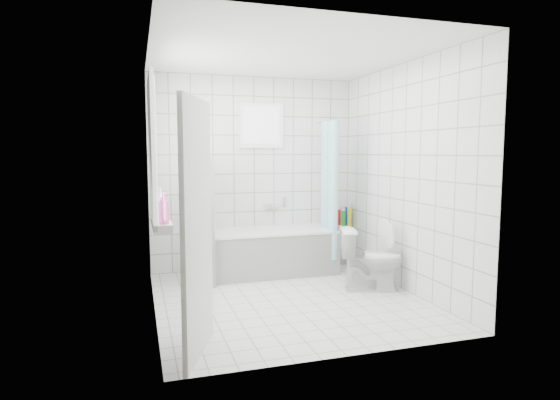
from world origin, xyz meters
name	(u,v)px	position (x,y,z in m)	size (l,w,h in m)	color
ground	(288,299)	(0.00, 0.00, 0.00)	(3.00, 3.00, 0.00)	white
ceiling	(289,54)	(0.00, 0.00, 2.60)	(3.00, 3.00, 0.00)	white
wall_back	(254,174)	(0.00, 1.50, 1.30)	(2.80, 0.02, 2.60)	white
wall_front	(350,191)	(0.00, -1.50, 1.30)	(2.80, 0.02, 2.60)	white
wall_left	(152,182)	(-1.40, 0.00, 1.30)	(0.02, 3.00, 2.60)	white
wall_right	(404,178)	(1.40, 0.00, 1.30)	(0.02, 3.00, 2.60)	white
window_left	(154,151)	(-1.35, 0.30, 1.60)	(0.01, 0.90, 1.40)	white
window_back	(262,126)	(0.10, 1.46, 1.95)	(0.50, 0.01, 0.50)	white
window_sill	(161,222)	(-1.31, 0.30, 0.86)	(0.18, 1.02, 0.08)	white
door	(197,229)	(-1.10, -1.11, 1.00)	(0.04, 0.80, 2.00)	silver
bathtub	(271,251)	(0.13, 1.12, 0.29)	(1.66, 0.77, 0.58)	white
partition_wall	(203,220)	(-0.76, 1.07, 0.75)	(0.15, 0.85, 1.50)	white
tiled_ledge	(344,244)	(1.30, 1.38, 0.28)	(0.40, 0.24, 0.55)	white
toilet	(371,259)	(1.03, 0.06, 0.36)	(0.40, 0.71, 0.72)	white
curtain_rod	(327,121)	(0.90, 1.10, 2.00)	(0.02, 0.02, 0.80)	silver
shower_curtain	(331,190)	(0.90, 0.97, 1.10)	(0.14, 0.48, 1.78)	#47CDD0
tub_faucet	(272,206)	(0.23, 1.46, 0.85)	(0.18, 0.06, 0.06)	silver
sill_bottles	(162,207)	(-1.30, 0.25, 1.03)	(0.19, 0.79, 0.31)	#C46291
ledge_bottles	(345,217)	(1.29, 1.35, 0.67)	(0.19, 0.19, 0.27)	red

